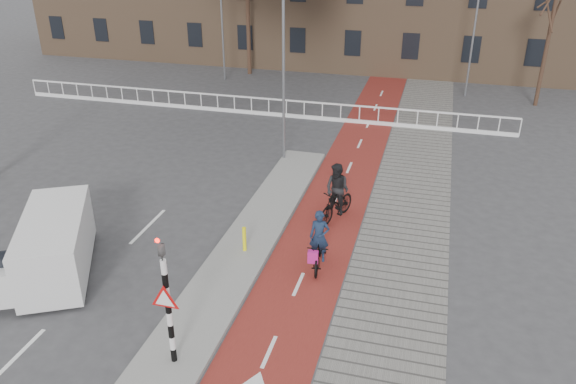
# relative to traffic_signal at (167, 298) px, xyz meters

# --- Properties ---
(ground) EXTENTS (120.00, 120.00, 0.00)m
(ground) POSITION_rel_traffic_signal_xyz_m (0.60, 2.02, -1.99)
(ground) COLOR #38383A
(ground) RESTS_ON ground
(bike_lane) EXTENTS (2.50, 60.00, 0.01)m
(bike_lane) POSITION_rel_traffic_signal_xyz_m (2.10, 12.02, -1.98)
(bike_lane) COLOR maroon
(bike_lane) RESTS_ON ground
(sidewalk) EXTENTS (3.00, 60.00, 0.01)m
(sidewalk) POSITION_rel_traffic_signal_xyz_m (4.90, 12.02, -1.98)
(sidewalk) COLOR slate
(sidewalk) RESTS_ON ground
(curb_island) EXTENTS (1.80, 16.00, 0.12)m
(curb_island) POSITION_rel_traffic_signal_xyz_m (-0.10, 6.02, -1.93)
(curb_island) COLOR gray
(curb_island) RESTS_ON ground
(traffic_signal) EXTENTS (0.80, 0.80, 3.68)m
(traffic_signal) POSITION_rel_traffic_signal_xyz_m (0.00, 0.00, 0.00)
(traffic_signal) COLOR black
(traffic_signal) RESTS_ON curb_island
(bollard) EXTENTS (0.12, 0.12, 0.84)m
(bollard) POSITION_rel_traffic_signal_xyz_m (-0.01, 5.24, -1.45)
(bollard) COLOR #FAF20D
(bollard) RESTS_ON curb_island
(cyclist_near) EXTENTS (0.85, 1.89, 1.91)m
(cyclist_near) POSITION_rel_traffic_signal_xyz_m (2.47, 5.11, -1.34)
(cyclist_near) COLOR black
(cyclist_near) RESTS_ON bike_lane
(cyclist_far) EXTENTS (1.30, 2.07, 2.13)m
(cyclist_far) POSITION_rel_traffic_signal_xyz_m (2.42, 8.28, -1.10)
(cyclist_far) COLOR black
(cyclist_far) RESTS_ON bike_lane
(van) EXTENTS (3.58, 4.65, 1.87)m
(van) POSITION_rel_traffic_signal_xyz_m (-5.11, 2.76, -1.01)
(van) COLOR silver
(van) RESTS_ON ground
(railing) EXTENTS (28.00, 0.10, 0.99)m
(railing) POSITION_rel_traffic_signal_xyz_m (-4.40, 19.02, -1.68)
(railing) COLOR silver
(railing) RESTS_ON ground
(tree_mid) EXTENTS (0.28, 0.28, 7.74)m
(tree_mid) POSITION_rel_traffic_signal_xyz_m (-7.42, 27.58, 1.88)
(tree_mid) COLOR #321E16
(tree_mid) RESTS_ON ground
(tree_right) EXTENTS (0.22, 0.22, 6.41)m
(tree_right) POSITION_rel_traffic_signal_xyz_m (11.03, 24.91, 1.21)
(tree_right) COLOR #321E16
(tree_right) RESTS_ON ground
(streetlight_near) EXTENTS (0.12, 0.12, 8.66)m
(streetlight_near) POSITION_rel_traffic_signal_xyz_m (-0.89, 13.13, 2.34)
(streetlight_near) COLOR slate
(streetlight_near) RESTS_ON ground
(streetlight_left) EXTENTS (0.12, 0.12, 8.58)m
(streetlight_left) POSITION_rel_traffic_signal_xyz_m (-8.55, 25.68, 2.30)
(streetlight_left) COLOR slate
(streetlight_left) RESTS_ON ground
(streetlight_right) EXTENTS (0.12, 0.12, 7.54)m
(streetlight_right) POSITION_rel_traffic_signal_xyz_m (7.10, 25.82, 1.78)
(streetlight_right) COLOR slate
(streetlight_right) RESTS_ON ground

